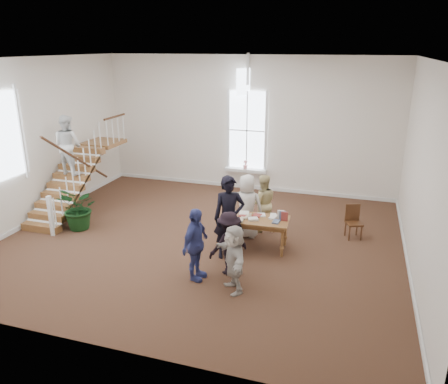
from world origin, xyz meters
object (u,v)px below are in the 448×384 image
(library_table, at_px, (254,221))
(floor_plant, at_px, (79,208))
(police_officer, at_px, (229,218))
(woman_cluster_c, at_px, (234,259))
(side_chair, at_px, (353,220))
(person_yellow, at_px, (262,203))
(woman_cluster_a, at_px, (196,245))
(woman_cluster_b, at_px, (229,243))
(elderly_woman, at_px, (247,206))

(library_table, distance_m, floor_plant, 4.79)
(library_table, xyz_separation_m, floor_plant, (-4.78, -0.30, -0.09))
(police_officer, relative_size, woman_cluster_c, 1.39)
(floor_plant, distance_m, side_chair, 7.29)
(library_table, bearing_deg, person_yellow, 88.80)
(woman_cluster_a, height_order, woman_cluster_b, woman_cluster_a)
(library_table, xyz_separation_m, elderly_woman, (-0.34, 0.60, 0.14))
(side_chair, bearing_deg, police_officer, -165.20)
(elderly_woman, height_order, side_chair, elderly_woman)
(woman_cluster_c, bearing_deg, floor_plant, -143.99)
(woman_cluster_b, xyz_separation_m, floor_plant, (-4.56, 1.10, -0.11))
(person_yellow, height_order, woman_cluster_a, woman_cluster_a)
(elderly_woman, height_order, woman_cluster_b, elderly_woman)
(elderly_woman, distance_m, person_yellow, 0.59)
(woman_cluster_a, xyz_separation_m, side_chair, (3.13, 3.25, -0.32))
(library_table, relative_size, person_yellow, 1.09)
(person_yellow, xyz_separation_m, woman_cluster_b, (-0.17, -2.50, -0.07))
(woman_cluster_c, bearing_deg, elderly_woman, 154.96)
(floor_plant, bearing_deg, woman_cluster_c, -19.84)
(woman_cluster_b, bearing_deg, floor_plant, -61.80)
(police_officer, distance_m, floor_plant, 4.37)
(library_table, bearing_deg, elderly_woman, 116.35)
(person_yellow, relative_size, woman_cluster_c, 1.10)
(woman_cluster_c, bearing_deg, woman_cluster_a, -136.68)
(woman_cluster_b, bearing_deg, person_yellow, -142.17)
(library_table, relative_size, woman_cluster_c, 1.20)
(woman_cluster_b, bearing_deg, library_table, -146.74)
(person_yellow, bearing_deg, floor_plant, -6.40)
(library_table, distance_m, elderly_woman, 0.70)
(woman_cluster_b, bearing_deg, woman_cluster_c, 66.58)
(library_table, bearing_deg, floor_plant, -179.53)
(person_yellow, height_order, woman_cluster_c, person_yellow)
(library_table, distance_m, woman_cluster_c, 2.06)
(elderly_woman, bearing_deg, side_chair, -168.58)
(library_table, xyz_separation_m, police_officer, (-0.44, -0.65, 0.30))
(woman_cluster_a, relative_size, woman_cluster_c, 1.12)
(person_yellow, relative_size, woman_cluster_a, 0.98)
(woman_cluster_b, height_order, floor_plant, woman_cluster_b)
(person_yellow, distance_m, side_chair, 2.39)
(woman_cluster_a, bearing_deg, woman_cluster_b, -44.36)
(woman_cluster_c, distance_m, floor_plant, 5.17)
(elderly_woman, xyz_separation_m, floor_plant, (-4.44, -0.90, -0.23))
(woman_cluster_a, bearing_deg, person_yellow, -5.91)
(police_officer, distance_m, woman_cluster_c, 1.53)
(library_table, distance_m, person_yellow, 1.10)
(woman_cluster_c, height_order, side_chair, woman_cluster_c)
(woman_cluster_b, bearing_deg, police_officer, -121.51)
(woman_cluster_a, distance_m, side_chair, 4.52)
(woman_cluster_a, relative_size, side_chair, 1.82)
(library_table, height_order, police_officer, police_officer)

